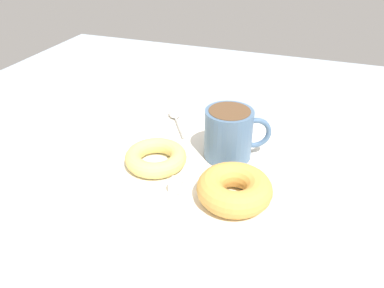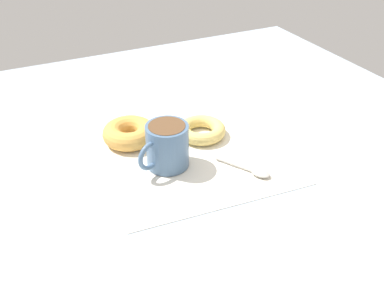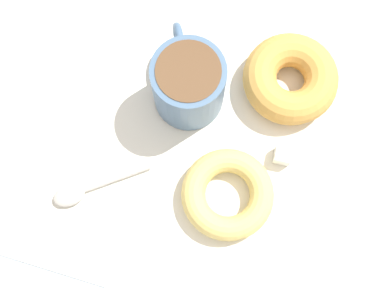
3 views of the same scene
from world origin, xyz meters
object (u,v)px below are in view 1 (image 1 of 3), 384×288
(coffee_cup, at_px, (230,133))
(sugar_cube, at_px, (176,185))
(donut_near_cup, at_px, (156,157))
(donut_far, at_px, (234,189))
(spoon, at_px, (176,117))

(coffee_cup, height_order, sugar_cube, coffee_cup)
(donut_near_cup, bearing_deg, coffee_cup, 122.15)
(donut_far, relative_size, spoon, 1.06)
(donut_far, xyz_separation_m, sugar_cube, (0.01, -0.09, -0.01))
(coffee_cup, distance_m, donut_near_cup, 0.13)
(donut_far, bearing_deg, donut_near_cup, -107.14)
(donut_near_cup, height_order, spoon, donut_near_cup)
(coffee_cup, xyz_separation_m, sugar_cube, (0.12, -0.05, -0.04))
(coffee_cup, relative_size, sugar_cube, 5.94)
(donut_near_cup, xyz_separation_m, donut_far, (0.04, 0.14, 0.01))
(sugar_cube, bearing_deg, donut_far, 95.15)
(coffee_cup, relative_size, donut_near_cup, 1.07)
(donut_far, distance_m, spoon, 0.27)
(coffee_cup, relative_size, donut_far, 1.00)
(sugar_cube, bearing_deg, spoon, -157.92)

